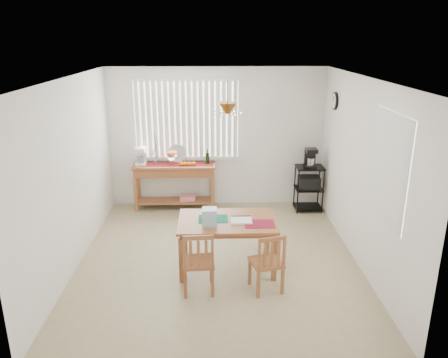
{
  "coord_description": "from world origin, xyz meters",
  "views": [
    {
      "loc": [
        -0.04,
        -5.73,
        3.11
      ],
      "look_at": [
        0.1,
        0.55,
        1.05
      ],
      "focal_mm": 35.0,
      "sensor_mm": 36.0,
      "label": 1
    }
  ],
  "objects_px": {
    "dining_table": "(227,226)",
    "chair_left": "(198,262)",
    "sideboard": "(175,176)",
    "chair_right": "(267,263)",
    "cart_items": "(310,158)",
    "wire_cart": "(309,184)"
  },
  "relations": [
    {
      "from": "wire_cart",
      "to": "chair_right",
      "type": "height_order",
      "value": "wire_cart"
    },
    {
      "from": "wire_cart",
      "to": "cart_items",
      "type": "relative_size",
      "value": 2.43
    },
    {
      "from": "dining_table",
      "to": "chair_left",
      "type": "relative_size",
      "value": 1.57
    },
    {
      "from": "wire_cart",
      "to": "cart_items",
      "type": "xyz_separation_m",
      "value": [
        0.0,
        0.01,
        0.5
      ]
    },
    {
      "from": "cart_items",
      "to": "chair_left",
      "type": "bearing_deg",
      "value": -125.55
    },
    {
      "from": "sideboard",
      "to": "wire_cart",
      "type": "xyz_separation_m",
      "value": [
        2.48,
        -0.16,
        -0.13
      ]
    },
    {
      "from": "sideboard",
      "to": "chair_right",
      "type": "bearing_deg",
      "value": -64.2
    },
    {
      "from": "cart_items",
      "to": "dining_table",
      "type": "height_order",
      "value": "cart_items"
    },
    {
      "from": "sideboard",
      "to": "chair_right",
      "type": "height_order",
      "value": "sideboard"
    },
    {
      "from": "cart_items",
      "to": "chair_left",
      "type": "distance_m",
      "value": 3.41
    },
    {
      "from": "dining_table",
      "to": "chair_left",
      "type": "height_order",
      "value": "chair_left"
    },
    {
      "from": "sideboard",
      "to": "chair_right",
      "type": "relative_size",
      "value": 1.86
    },
    {
      "from": "cart_items",
      "to": "chair_right",
      "type": "bearing_deg",
      "value": -111.7
    },
    {
      "from": "chair_left",
      "to": "dining_table",
      "type": "bearing_deg",
      "value": 58.8
    },
    {
      "from": "sideboard",
      "to": "chair_left",
      "type": "distance_m",
      "value": 2.94
    },
    {
      "from": "chair_left",
      "to": "chair_right",
      "type": "xyz_separation_m",
      "value": [
        0.87,
        0.0,
        -0.02
      ]
    },
    {
      "from": "sideboard",
      "to": "chair_left",
      "type": "bearing_deg",
      "value": -79.67
    },
    {
      "from": "chair_left",
      "to": "chair_right",
      "type": "height_order",
      "value": "chair_left"
    },
    {
      "from": "sideboard",
      "to": "dining_table",
      "type": "distance_m",
      "value": 2.43
    },
    {
      "from": "cart_items",
      "to": "chair_right",
      "type": "relative_size",
      "value": 0.43
    },
    {
      "from": "cart_items",
      "to": "chair_right",
      "type": "distance_m",
      "value": 3.0
    },
    {
      "from": "dining_table",
      "to": "chair_left",
      "type": "xyz_separation_m",
      "value": [
        -0.38,
        -0.62,
        -0.22
      ]
    }
  ]
}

